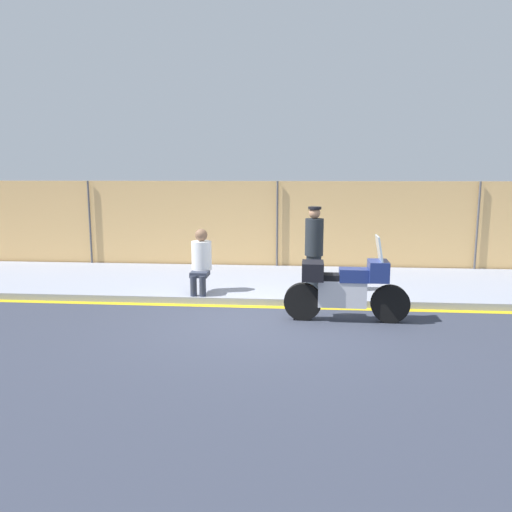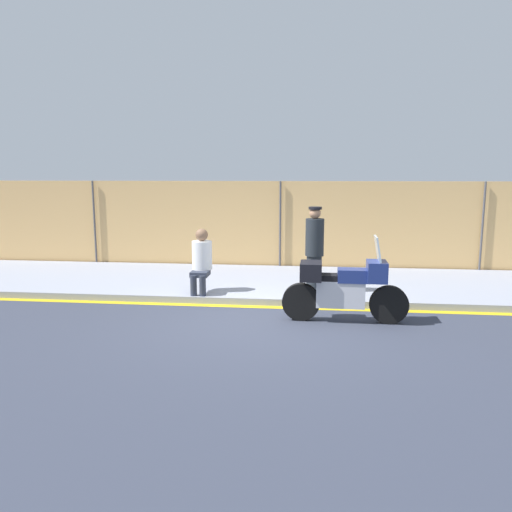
{
  "view_description": "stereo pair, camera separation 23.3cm",
  "coord_description": "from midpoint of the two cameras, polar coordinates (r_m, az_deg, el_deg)",
  "views": [
    {
      "loc": [
        0.56,
        -8.15,
        2.49
      ],
      "look_at": [
        -0.27,
        1.38,
        0.9
      ],
      "focal_mm": 35.0,
      "sensor_mm": 36.0,
      "label": 1
    },
    {
      "loc": [
        0.79,
        -8.12,
        2.49
      ],
      "look_at": [
        -0.27,
        1.38,
        0.9
      ],
      "focal_mm": 35.0,
      "sensor_mm": 36.0,
      "label": 2
    }
  ],
  "objects": [
    {
      "name": "ground_plane",
      "position": [
        8.53,
        1.57,
        -7.52
      ],
      "size": [
        120.0,
        120.0,
        0.0
      ],
      "primitive_type": "plane",
      "color": "#333847"
    },
    {
      "name": "person_seated_on_curb",
      "position": [
        9.97,
        -5.59,
        -0.19
      ],
      "size": [
        0.4,
        0.67,
        1.27
      ],
      "color": "#2D3342",
      "rests_on": "sidewalk"
    },
    {
      "name": "sidewalk",
      "position": [
        11.19,
        2.77,
        -3.07
      ],
      "size": [
        36.65,
        3.48,
        0.13
      ],
      "color": "#8E93A3",
      "rests_on": "ground_plane"
    },
    {
      "name": "curb_paint_stripe",
      "position": [
        9.43,
        2.05,
        -5.85
      ],
      "size": [
        36.65,
        0.18,
        0.01
      ],
      "color": "gold",
      "rests_on": "ground_plane"
    },
    {
      "name": "officer_standing",
      "position": [
        9.98,
        7.36,
        0.83
      ],
      "size": [
        0.36,
        0.36,
        1.71
      ],
      "color": "#1E2328",
      "rests_on": "sidewalk"
    },
    {
      "name": "motorcycle",
      "position": [
        8.53,
        10.77,
        -3.54
      ],
      "size": [
        2.11,
        0.52,
        1.47
      ],
      "rotation": [
        0.0,
        0.0,
        -0.02
      ],
      "color": "black",
      "rests_on": "ground_plane"
    },
    {
      "name": "storefront_fence",
      "position": [
        12.82,
        3.33,
        3.42
      ],
      "size": [
        34.82,
        0.17,
        2.29
      ],
      "color": "#E5B26B",
      "rests_on": "ground_plane"
    }
  ]
}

